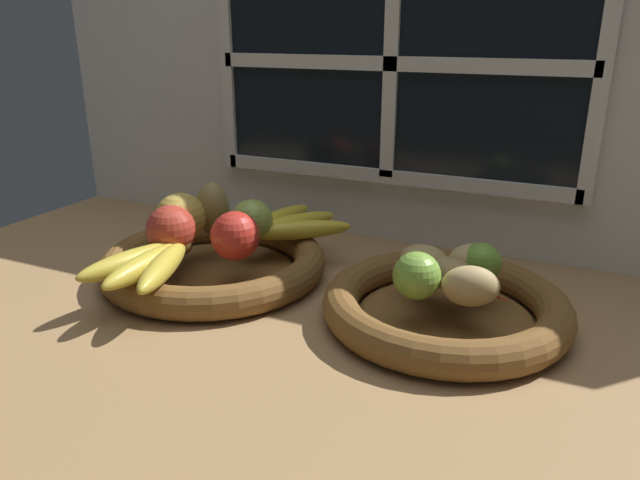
# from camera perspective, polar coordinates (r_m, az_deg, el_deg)

# --- Properties ---
(ground_plane) EXTENTS (1.40, 0.90, 0.03)m
(ground_plane) POSITION_cam_1_polar(r_m,az_deg,el_deg) (0.86, 0.12, -6.64)
(ground_plane) COLOR #9E774C
(back_wall) EXTENTS (1.40, 0.05, 0.55)m
(back_wall) POSITION_cam_1_polar(r_m,az_deg,el_deg) (1.05, 7.16, 14.80)
(back_wall) COLOR silver
(back_wall) RESTS_ON ground_plane
(fruit_bowl_left) EXTENTS (0.35, 0.35, 0.05)m
(fruit_bowl_left) POSITION_cam_1_polar(r_m,az_deg,el_deg) (0.94, -10.11, -2.19)
(fruit_bowl_left) COLOR brown
(fruit_bowl_left) RESTS_ON ground_plane
(fruit_bowl_right) EXTENTS (0.32, 0.32, 0.05)m
(fruit_bowl_right) POSITION_cam_1_polar(r_m,az_deg,el_deg) (0.80, 11.91, -6.25)
(fruit_bowl_right) COLOR brown
(fruit_bowl_right) RESTS_ON ground_plane
(apple_red_right) EXTENTS (0.07, 0.07, 0.07)m
(apple_red_right) POSITION_cam_1_polar(r_m,az_deg,el_deg) (0.86, -8.13, 0.39)
(apple_red_right) COLOR red
(apple_red_right) RESTS_ON fruit_bowl_left
(apple_golden_left) EXTENTS (0.08, 0.08, 0.08)m
(apple_golden_left) POSITION_cam_1_polar(r_m,az_deg,el_deg) (0.95, -13.22, 2.08)
(apple_golden_left) COLOR gold
(apple_golden_left) RESTS_ON fruit_bowl_left
(apple_green_back) EXTENTS (0.07, 0.07, 0.07)m
(apple_green_back) POSITION_cam_1_polar(r_m,az_deg,el_deg) (0.94, -6.54, 1.89)
(apple_green_back) COLOR #99B74C
(apple_green_back) RESTS_ON fruit_bowl_left
(apple_red_front) EXTENTS (0.07, 0.07, 0.07)m
(apple_red_front) POSITION_cam_1_polar(r_m,az_deg,el_deg) (0.91, -14.08, 0.95)
(apple_red_front) COLOR #B73828
(apple_red_front) RESTS_ON fruit_bowl_left
(pear_brown) EXTENTS (0.08, 0.07, 0.09)m
(pear_brown) POSITION_cam_1_polar(r_m,az_deg,el_deg) (0.97, -10.28, 2.95)
(pear_brown) COLOR olive
(pear_brown) RESTS_ON fruit_bowl_left
(banana_bunch_front) EXTENTS (0.13, 0.18, 0.03)m
(banana_bunch_front) POSITION_cam_1_polar(r_m,az_deg,el_deg) (0.84, -16.09, -2.14)
(banana_bunch_front) COLOR gold
(banana_bunch_front) RESTS_ON fruit_bowl_left
(banana_bunch_back) EXTENTS (0.16, 0.19, 0.03)m
(banana_bunch_back) POSITION_cam_1_polar(r_m,az_deg,el_deg) (0.97, -3.24, 1.46)
(banana_bunch_back) COLOR yellow
(banana_bunch_back) RESTS_ON fruit_bowl_left
(potato_oblong) EXTENTS (0.08, 0.06, 0.04)m
(potato_oblong) POSITION_cam_1_polar(r_m,az_deg,el_deg) (0.82, 9.91, -1.96)
(potato_oblong) COLOR tan
(potato_oblong) RESTS_ON fruit_bowl_right
(potato_large) EXTENTS (0.09, 0.06, 0.04)m
(potato_large) POSITION_cam_1_polar(r_m,az_deg,el_deg) (0.78, 12.15, -3.17)
(potato_large) COLOR #A38451
(potato_large) RESTS_ON fruit_bowl_right
(potato_back) EXTENTS (0.09, 0.08, 0.05)m
(potato_back) POSITION_cam_1_polar(r_m,az_deg,el_deg) (0.82, 14.48, -2.00)
(potato_back) COLOR tan
(potato_back) RESTS_ON fruit_bowl_right
(potato_small) EXTENTS (0.08, 0.06, 0.05)m
(potato_small) POSITION_cam_1_polar(r_m,az_deg,el_deg) (0.74, 14.23, -4.31)
(potato_small) COLOR tan
(potato_small) RESTS_ON fruit_bowl_right
(lime_near) EXTENTS (0.06, 0.06, 0.06)m
(lime_near) POSITION_cam_1_polar(r_m,az_deg,el_deg) (0.75, 9.26, -3.39)
(lime_near) COLOR #7AAD3D
(lime_near) RESTS_ON fruit_bowl_right
(lime_far) EXTENTS (0.05, 0.05, 0.05)m
(lime_far) POSITION_cam_1_polar(r_m,az_deg,el_deg) (0.81, 15.20, -2.09)
(lime_far) COLOR #6B9E33
(lime_far) RESTS_ON fruit_bowl_right
(chili_pepper) EXTENTS (0.15, 0.08, 0.02)m
(chili_pepper) POSITION_cam_1_polar(r_m,az_deg,el_deg) (0.78, 13.19, -4.04)
(chili_pepper) COLOR red
(chili_pepper) RESTS_ON fruit_bowl_right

